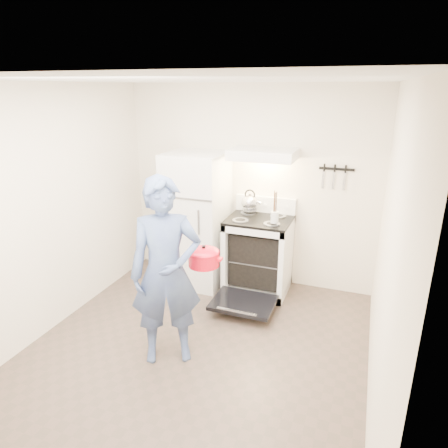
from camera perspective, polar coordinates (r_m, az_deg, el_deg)
The scene contains 15 objects.
floor at distance 4.08m, azimuth -4.41°, elevation -17.94°, with size 3.60×3.60×0.00m, color #503F35.
back_wall at distance 5.09m, azimuth 3.65°, elevation 5.36°, with size 3.20×0.02×2.50m, color beige.
refrigerator at distance 5.08m, azimuth -3.86°, elevation 0.63°, with size 0.70×0.70×1.70m, color white.
stove_body at distance 4.99m, azimuth 4.92°, elevation -4.56°, with size 0.76×0.65×0.92m, color white.
cooktop at distance 4.82m, azimuth 5.08°, elevation 0.62°, with size 0.76×0.65×0.03m, color black.
backsplash at distance 5.05m, azimuth 5.98°, elevation 2.82°, with size 0.76×0.07×0.20m, color white.
oven_door at distance 4.63m, azimuth 2.80°, elevation -11.16°, with size 0.70×0.54×0.04m, color black.
oven_rack at distance 5.00m, azimuth 4.92°, elevation -4.77°, with size 0.60×0.52×0.01m, color slate.
range_hood at distance 4.70m, azimuth 5.60°, elevation 9.89°, with size 0.76×0.50×0.12m, color white.
knife_strip at distance 4.83m, azimuth 15.80°, elevation 7.57°, with size 0.40×0.02×0.03m, color black.
pizza_stone at distance 5.01m, azimuth 4.42°, elevation -4.50°, with size 0.33×0.33×0.02m, color #826649.
tea_kettle at distance 4.96m, azimuth 3.70°, elevation 3.21°, with size 0.25×0.21×0.30m, color #B9B9BE, non-canonical shape.
utensil_jar at distance 4.57m, azimuth 7.24°, elevation 0.98°, with size 0.09×0.09×0.13m, color silver.
person at distance 3.62m, azimuth -8.29°, elevation -6.91°, with size 0.64×0.42×1.75m, color navy.
dutch_oven at distance 3.75m, azimuth -2.90°, elevation -4.98°, with size 0.36×0.29×0.24m, color red, non-canonical shape.
Camera 1 is at (1.40, -2.95, 2.45)m, focal length 32.00 mm.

